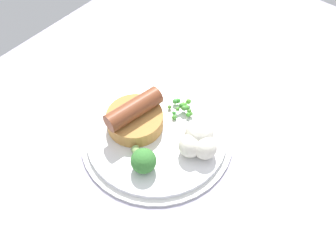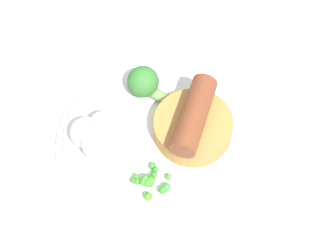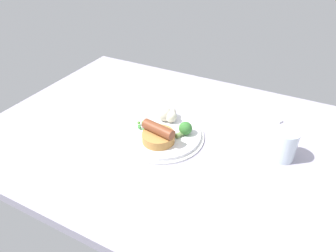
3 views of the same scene
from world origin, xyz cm
name	(u,v)px [view 2 (image 2 of 3)]	position (x,y,z in cm)	size (l,w,h in cm)	color
dining_table	(139,139)	(0.00, 0.00, 1.50)	(110.00, 80.00, 3.00)	#9E99AD
dinner_plate	(160,140)	(-0.94, -2.77, 3.57)	(24.97, 24.97, 1.40)	silver
sausage_pudding	(193,126)	(-0.20, -6.61, 6.49)	(10.04, 9.27, 5.58)	#BC8442
pea_pile	(151,181)	(-7.31, -2.53, 5.47)	(4.90, 4.59, 1.87)	#38863E
broccoli_floret_near	(143,83)	(5.27, 0.00, 6.26)	(4.07, 5.64, 3.90)	#387A33
cauliflower_floret	(97,135)	(-2.65, 4.20, 6.47)	(6.39, 6.11, 4.58)	silver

